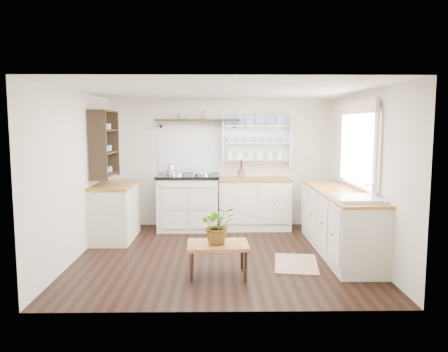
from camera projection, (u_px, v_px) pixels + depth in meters
The scene contains 19 objects.
floor at pixel (221, 255), 6.20m from camera, with size 4.00×3.80×0.01m, color black.
wall_back at pixel (220, 163), 7.95m from camera, with size 4.00×0.02×2.30m, color silver.
wall_right at pixel (364, 174), 6.10m from camera, with size 0.02×3.80×2.30m, color silver.
wall_left at pixel (77, 175), 6.03m from camera, with size 0.02×3.80×2.30m, color silver.
ceiling at pixel (221, 91), 5.93m from camera, with size 4.00×3.80×0.01m, color white.
window at pixel (358, 144), 6.20m from camera, with size 0.08×1.55×1.22m.
aga_cooker at pixel (188, 202), 7.69m from camera, with size 1.08×0.75×1.00m.
back_cabinets at pixel (254, 203), 7.74m from camera, with size 1.27×0.63×0.90m.
right_cabinets at pixel (339, 221), 6.27m from camera, with size 0.62×2.43×0.90m.
belfast_sink at pixel (357, 208), 5.49m from camera, with size 0.55×0.60×0.45m.
left_cabinets at pixel (115, 211), 7.01m from camera, with size 0.62×1.13×0.90m.
plate_rack at pixel (256, 140), 7.88m from camera, with size 1.20×0.22×0.90m.
high_shelf at pixel (198, 121), 7.73m from camera, with size 1.50×0.29×0.16m.
left_shelving at pixel (104, 143), 6.88m from camera, with size 0.28×0.80×1.05m, color black.
kettle at pixel (171, 171), 7.50m from camera, with size 0.19×0.19×0.24m, color silver, non-canonical shape.
utensil_crock at pixel (241, 173), 7.76m from camera, with size 0.12×0.12×0.13m, color #9B4D38.
center_table at pixel (218, 247), 5.32m from camera, with size 0.76×0.56×0.40m.
potted_plant at pixel (218, 225), 5.29m from camera, with size 0.42×0.36×0.46m, color #3F7233.
floor_rug at pixel (296, 264), 5.78m from camera, with size 0.55×0.85×0.02m, color #85624D.
Camera 1 is at (-0.05, -6.03, 1.84)m, focal length 35.00 mm.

